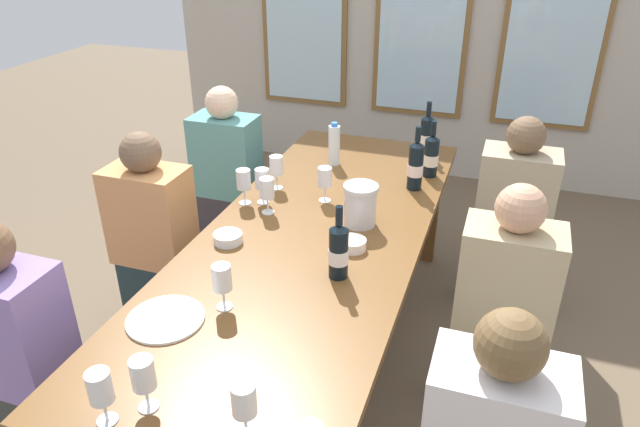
{
  "coord_description": "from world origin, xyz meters",
  "views": [
    {
      "loc": [
        0.74,
        -2.06,
        2.01
      ],
      "look_at": [
        0.0,
        0.11,
        0.79
      ],
      "focal_mm": 32.72,
      "sensor_mm": 36.0,
      "label": 1
    }
  ],
  "objects_px": {
    "wine_glass_4": "(100,389)",
    "seated_person_5": "(502,315)",
    "wine_glass_9": "(244,181)",
    "tasting_bowl_1": "(228,238)",
    "wine_glass_5": "(244,401)",
    "dining_table": "(312,248)",
    "wine_glass_2": "(143,376)",
    "tasting_bowl_0": "(353,244)",
    "wine_bottle_0": "(339,251)",
    "wine_glass_3": "(267,189)",
    "wine_glass_1": "(262,180)",
    "wine_bottle_3": "(427,135)",
    "wine_glass_7": "(276,167)",
    "wine_bottle_2": "(416,165)",
    "seated_person_2": "(20,362)",
    "water_bottle": "(334,145)",
    "seated_person_0": "(228,181)",
    "seated_person_4": "(155,245)",
    "metal_pitcher": "(360,205)",
    "white_plate_0": "(166,319)",
    "wine_glass_0": "(222,279)",
    "wine_glass_8": "(325,178)",
    "wine_bottle_1": "(431,156)"
  },
  "relations": [
    {
      "from": "wine_bottle_0",
      "to": "wine_bottle_1",
      "type": "relative_size",
      "value": 1.0
    },
    {
      "from": "wine_bottle_1",
      "to": "seated_person_0",
      "type": "relative_size",
      "value": 0.27
    },
    {
      "from": "tasting_bowl_0",
      "to": "wine_glass_9",
      "type": "bearing_deg",
      "value": 158.38
    },
    {
      "from": "wine_bottle_3",
      "to": "tasting_bowl_0",
      "type": "distance_m",
      "value": 1.14
    },
    {
      "from": "dining_table",
      "to": "wine_glass_4",
      "type": "xyz_separation_m",
      "value": [
        -0.19,
        -1.15,
        0.18
      ]
    },
    {
      "from": "wine_glass_0",
      "to": "wine_glass_8",
      "type": "bearing_deg",
      "value": 85.58
    },
    {
      "from": "wine_glass_8",
      "to": "wine_bottle_1",
      "type": "bearing_deg",
      "value": 46.96
    },
    {
      "from": "metal_pitcher",
      "to": "wine_glass_2",
      "type": "relative_size",
      "value": 1.09
    },
    {
      "from": "dining_table",
      "to": "wine_glass_0",
      "type": "xyz_separation_m",
      "value": [
        -0.12,
        -0.58,
        0.19
      ]
    },
    {
      "from": "wine_bottle_3",
      "to": "wine_glass_7",
      "type": "relative_size",
      "value": 1.82
    },
    {
      "from": "wine_glass_5",
      "to": "wine_glass_9",
      "type": "xyz_separation_m",
      "value": [
        -0.6,
        1.26,
        -0.0
      ]
    },
    {
      "from": "wine_glass_4",
      "to": "seated_person_5",
      "type": "distance_m",
      "value": 1.57
    },
    {
      "from": "wine_glass_3",
      "to": "seated_person_5",
      "type": "bearing_deg",
      "value": -7.76
    },
    {
      "from": "wine_bottle_3",
      "to": "tasting_bowl_1",
      "type": "xyz_separation_m",
      "value": [
        -0.63,
        -1.25,
        -0.1
      ]
    },
    {
      "from": "wine_glass_5",
      "to": "wine_glass_9",
      "type": "relative_size",
      "value": 1.0
    },
    {
      "from": "wine_glass_4",
      "to": "wine_glass_5",
      "type": "distance_m",
      "value": 0.39
    },
    {
      "from": "water_bottle",
      "to": "seated_person_0",
      "type": "height_order",
      "value": "seated_person_0"
    },
    {
      "from": "white_plate_0",
      "to": "seated_person_5",
      "type": "bearing_deg",
      "value": 32.3
    },
    {
      "from": "water_bottle",
      "to": "seated_person_2",
      "type": "distance_m",
      "value": 1.82
    },
    {
      "from": "wine_glass_2",
      "to": "seated_person_2",
      "type": "height_order",
      "value": "seated_person_2"
    },
    {
      "from": "white_plate_0",
      "to": "metal_pitcher",
      "type": "distance_m",
      "value": 1.0
    },
    {
      "from": "white_plate_0",
      "to": "wine_glass_9",
      "type": "height_order",
      "value": "wine_glass_9"
    },
    {
      "from": "wine_glass_1",
      "to": "wine_glass_7",
      "type": "bearing_deg",
      "value": 89.41
    },
    {
      "from": "wine_bottle_1",
      "to": "wine_glass_1",
      "type": "relative_size",
      "value": 1.73
    },
    {
      "from": "wine_bottle_2",
      "to": "wine_glass_3",
      "type": "height_order",
      "value": "wine_bottle_2"
    },
    {
      "from": "wine_bottle_3",
      "to": "wine_glass_9",
      "type": "distance_m",
      "value": 1.14
    },
    {
      "from": "wine_glass_2",
      "to": "wine_glass_9",
      "type": "height_order",
      "value": "same"
    },
    {
      "from": "water_bottle",
      "to": "wine_bottle_1",
      "type": "bearing_deg",
      "value": 1.43
    },
    {
      "from": "wine_glass_5",
      "to": "water_bottle",
      "type": "bearing_deg",
      "value": 100.34
    },
    {
      "from": "wine_bottle_3",
      "to": "tasting_bowl_1",
      "type": "relative_size",
      "value": 2.56
    },
    {
      "from": "metal_pitcher",
      "to": "wine_bottle_3",
      "type": "height_order",
      "value": "wine_bottle_3"
    },
    {
      "from": "wine_glass_3",
      "to": "wine_glass_7",
      "type": "relative_size",
      "value": 1.0
    },
    {
      "from": "wine_glass_0",
      "to": "wine_glass_8",
      "type": "distance_m",
      "value": 0.92
    },
    {
      "from": "tasting_bowl_1",
      "to": "wine_glass_4",
      "type": "distance_m",
      "value": 1.0
    },
    {
      "from": "tasting_bowl_1",
      "to": "wine_glass_7",
      "type": "bearing_deg",
      "value": 90.84
    },
    {
      "from": "wine_glass_9",
      "to": "tasting_bowl_1",
      "type": "bearing_deg",
      "value": -75.92
    },
    {
      "from": "wine_glass_9",
      "to": "seated_person_4",
      "type": "distance_m",
      "value": 0.56
    },
    {
      "from": "metal_pitcher",
      "to": "wine_glass_3",
      "type": "distance_m",
      "value": 0.44
    },
    {
      "from": "wine_bottle_0",
      "to": "wine_glass_3",
      "type": "xyz_separation_m",
      "value": [
        -0.47,
        0.4,
        0.01
      ]
    },
    {
      "from": "wine_glass_2",
      "to": "wine_glass_5",
      "type": "height_order",
      "value": "same"
    },
    {
      "from": "wine_glass_1",
      "to": "dining_table",
      "type": "bearing_deg",
      "value": -34.43
    },
    {
      "from": "wine_glass_7",
      "to": "seated_person_5",
      "type": "height_order",
      "value": "seated_person_5"
    },
    {
      "from": "wine_glass_9",
      "to": "wine_glass_1",
      "type": "bearing_deg",
      "value": 23.93
    },
    {
      "from": "dining_table",
      "to": "wine_glass_1",
      "type": "distance_m",
      "value": 0.44
    },
    {
      "from": "dining_table",
      "to": "wine_glass_5",
      "type": "distance_m",
      "value": 1.1
    },
    {
      "from": "tasting_bowl_0",
      "to": "seated_person_0",
      "type": "distance_m",
      "value": 1.36
    },
    {
      "from": "wine_glass_3",
      "to": "wine_glass_8",
      "type": "height_order",
      "value": "same"
    },
    {
      "from": "wine_glass_9",
      "to": "seated_person_4",
      "type": "relative_size",
      "value": 0.16
    },
    {
      "from": "wine_bottle_2",
      "to": "wine_glass_7",
      "type": "height_order",
      "value": "wine_bottle_2"
    },
    {
      "from": "metal_pitcher",
      "to": "wine_glass_1",
      "type": "height_order",
      "value": "metal_pitcher"
    }
  ]
}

